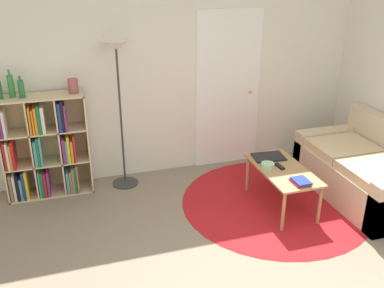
# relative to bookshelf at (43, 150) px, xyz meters

# --- Properties ---
(wall_back) EXTENTS (7.56, 0.11, 2.60)m
(wall_back) POSITION_rel_bookshelf_xyz_m (1.66, 0.21, 0.74)
(wall_back) COLOR silver
(wall_back) RESTS_ON ground_plane
(rug) EXTENTS (2.08, 2.08, 0.01)m
(rug) POSITION_rel_bookshelf_xyz_m (2.42, -0.98, -0.54)
(rug) COLOR #B2191E
(rug) RESTS_ON ground_plane
(bookshelf) EXTENTS (0.93, 0.34, 1.17)m
(bookshelf) POSITION_rel_bookshelf_xyz_m (0.00, 0.00, 0.00)
(bookshelf) COLOR beige
(bookshelf) RESTS_ON ground_plane
(floor_lamp) EXTENTS (0.32, 0.32, 1.73)m
(floor_lamp) POSITION_rel_bookshelf_xyz_m (0.88, -0.05, 0.88)
(floor_lamp) COLOR #333333
(floor_lamp) RESTS_ON ground_plane
(couch) EXTENTS (0.91, 1.57, 0.84)m
(couch) POSITION_rel_bookshelf_xyz_m (3.51, -1.12, -0.26)
(couch) COLOR #CCB793
(couch) RESTS_ON ground_plane
(coffee_table) EXTENTS (0.49, 0.95, 0.46)m
(coffee_table) POSITION_rel_bookshelf_xyz_m (2.44, -1.06, -0.14)
(coffee_table) COLOR #AD7F51
(coffee_table) RESTS_ON ground_plane
(laptop) EXTENTS (0.37, 0.28, 0.02)m
(laptop) POSITION_rel_bookshelf_xyz_m (2.42, -0.76, -0.08)
(laptop) COLOR black
(laptop) RESTS_ON coffee_table
(bowl) EXTENTS (0.14, 0.14, 0.05)m
(bowl) POSITION_rel_bookshelf_xyz_m (2.29, -0.99, -0.06)
(bowl) COLOR #9ED193
(bowl) RESTS_ON coffee_table
(book_stack_on_table) EXTENTS (0.16, 0.20, 0.04)m
(book_stack_on_table) POSITION_rel_bookshelf_xyz_m (2.45, -1.41, -0.07)
(book_stack_on_table) COLOR #B21E23
(book_stack_on_table) RESTS_ON coffee_table
(remote) EXTENTS (0.05, 0.15, 0.02)m
(remote) POSITION_rel_bookshelf_xyz_m (2.42, -1.02, -0.08)
(remote) COLOR black
(remote) RESTS_ON coffee_table
(bottle_middle) EXTENTS (0.06, 0.06, 0.30)m
(bottle_middle) POSITION_rel_bookshelf_xyz_m (-0.22, 0.03, 0.75)
(bottle_middle) COLOR #2D8438
(bottle_middle) RESTS_ON bookshelf
(bottle_right) EXTENTS (0.06, 0.06, 0.23)m
(bottle_right) POSITION_rel_bookshelf_xyz_m (-0.13, -0.02, 0.72)
(bottle_right) COLOR #236633
(bottle_right) RESTS_ON bookshelf
(vase_on_shelf) EXTENTS (0.11, 0.11, 0.16)m
(vase_on_shelf) POSITION_rel_bookshelf_xyz_m (0.40, 0.00, 0.71)
(vase_on_shelf) COLOR #934C47
(vase_on_shelf) RESTS_ON bookshelf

